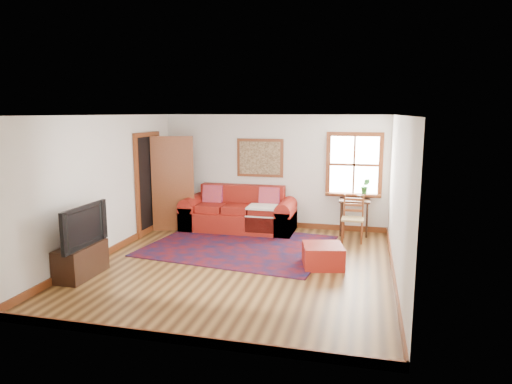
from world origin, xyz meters
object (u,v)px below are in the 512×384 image
(ladder_back_chair, at_px, (353,217))
(side_table, at_px, (355,205))
(red_leather_sofa, at_px, (239,215))
(media_cabinet, at_px, (81,261))
(red_ottoman, at_px, (323,256))

(ladder_back_chair, bearing_deg, side_table, 88.81)
(side_table, distance_m, ladder_back_chair, 0.50)
(ladder_back_chair, bearing_deg, red_leather_sofa, 172.85)
(side_table, relative_size, media_cabinet, 0.82)
(red_leather_sofa, relative_size, side_table, 3.25)
(side_table, height_order, ladder_back_chair, ladder_back_chair)
(red_leather_sofa, bearing_deg, side_table, 4.04)
(ladder_back_chair, xyz_separation_m, media_cabinet, (-4.06, -3.08, -0.24))
(red_leather_sofa, height_order, side_table, red_leather_sofa)
(red_ottoman, distance_m, side_table, 2.28)
(red_leather_sofa, distance_m, ladder_back_chair, 2.47)
(red_leather_sofa, xyz_separation_m, red_ottoman, (2.02, -2.02, -0.13))
(red_leather_sofa, relative_size, ladder_back_chair, 2.66)
(red_ottoman, height_order, media_cabinet, media_cabinet)
(side_table, bearing_deg, red_leather_sofa, -175.96)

